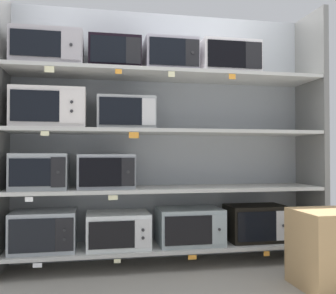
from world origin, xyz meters
name	(u,v)px	position (x,y,z in m)	size (l,w,h in m)	color
back_panel	(163,135)	(0.00, 0.26, 1.13)	(2.86, 0.04, 2.25)	#9EA3A8
upright_left	(0,131)	(-1.36, 0.00, 1.13)	(0.05, 0.49, 2.25)	slate
upright_right	(311,135)	(1.36, 0.00, 1.13)	(0.05, 0.49, 2.25)	slate
shelf_0	(168,246)	(0.00, 0.00, 0.16)	(2.66, 0.49, 0.03)	beige
microwave_0	(44,230)	(-1.02, 0.00, 0.33)	(0.50, 0.40, 0.32)	#9FA7AE
microwave_1	(118,230)	(-0.43, 0.00, 0.31)	(0.52, 0.43, 0.29)	silver
microwave_2	(189,226)	(0.19, 0.00, 0.32)	(0.55, 0.41, 0.31)	#97A5A8
microwave_3	(256,223)	(0.80, 0.00, 0.33)	(0.51, 0.35, 0.32)	black
price_tag_0	(37,265)	(-1.04, -0.25, 0.12)	(0.07, 0.00, 0.03)	white
price_tag_1	(117,261)	(-0.45, -0.25, 0.12)	(0.05, 0.00, 0.03)	beige
price_tag_2	(192,257)	(0.15, -0.25, 0.12)	(0.07, 0.00, 0.04)	orange
price_tag_3	(267,254)	(0.79, -0.25, 0.12)	(0.05, 0.00, 0.04)	orange
shelf_1	(168,189)	(0.00, 0.00, 0.65)	(2.66, 0.49, 0.03)	beige
microwave_4	(40,171)	(-1.05, 0.00, 0.81)	(0.44, 0.39, 0.29)	#9BA2A6
microwave_5	(106,171)	(-0.53, 0.00, 0.80)	(0.46, 0.35, 0.28)	#989CA4
price_tag_4	(29,199)	(-1.10, -0.25, 0.61)	(0.06, 0.00, 0.03)	white
price_tag_5	(113,198)	(-0.48, -0.25, 0.61)	(0.07, 0.00, 0.04)	beige
shelf_2	(168,132)	(0.00, 0.00, 1.14)	(2.66, 0.49, 0.03)	beige
microwave_6	(50,109)	(-0.98, 0.00, 1.31)	(0.58, 0.39, 0.32)	silver
microwave_7	(125,114)	(-0.37, 0.00, 1.29)	(0.48, 0.35, 0.27)	#A2A5A6
price_tag_6	(45,133)	(-0.99, -0.25, 1.10)	(0.06, 0.00, 0.04)	beige
price_tag_7	(134,135)	(-0.32, -0.25, 1.09)	(0.08, 0.00, 0.05)	orange
shelf_3	(168,75)	(0.00, 0.00, 1.63)	(2.66, 0.49, 0.03)	beige
microwave_8	(49,51)	(-0.99, 0.00, 1.79)	(0.55, 0.44, 0.29)	#A19BA1
microwave_9	(114,55)	(-0.46, 0.00, 1.78)	(0.42, 0.37, 0.27)	black
microwave_10	(170,57)	(0.01, 0.00, 1.78)	(0.44, 0.39, 0.28)	#A49FAD
microwave_11	(227,60)	(0.53, 0.00, 1.79)	(0.51, 0.40, 0.29)	white
price_tag_8	(49,69)	(-0.96, -0.25, 1.59)	(0.07, 0.00, 0.05)	beige
price_tag_9	(119,71)	(-0.44, -0.25, 1.59)	(0.05, 0.00, 0.04)	orange
price_tag_10	(172,74)	(-0.02, -0.25, 1.59)	(0.05, 0.00, 0.05)	beige
price_tag_11	(232,77)	(0.49, -0.25, 1.59)	(0.06, 0.00, 0.04)	orange
shipping_carton	(329,249)	(1.01, -0.78, 0.27)	(0.45, 0.45, 0.55)	tan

